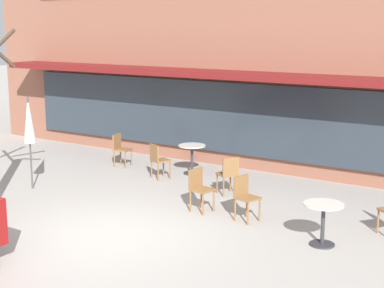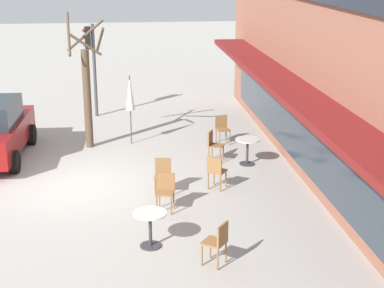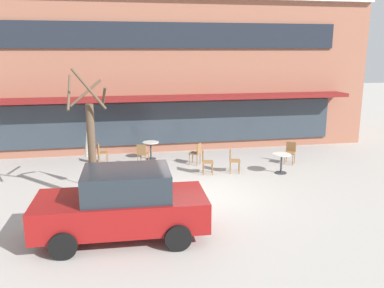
% 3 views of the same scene
% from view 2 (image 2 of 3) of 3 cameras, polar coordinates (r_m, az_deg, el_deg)
% --- Properties ---
extents(ground_plane, '(80.00, 80.00, 0.00)m').
position_cam_2_polar(ground_plane, '(15.60, -11.28, -4.00)').
color(ground_plane, '#ADA8A0').
extents(cafe_table_near_wall, '(0.70, 0.70, 0.76)m').
position_cam_2_polar(cafe_table_near_wall, '(16.76, 5.40, -0.31)').
color(cafe_table_near_wall, '#333338').
rests_on(cafe_table_near_wall, ground).
extents(cafe_table_streetside, '(0.70, 0.70, 0.76)m').
position_cam_2_polar(cafe_table_streetside, '(12.05, -4.08, -7.69)').
color(cafe_table_streetside, '#333338').
rests_on(cafe_table_streetside, ground).
extents(patio_umbrella_green_folded, '(0.28, 0.28, 2.20)m').
position_cam_2_polar(patio_umbrella_green_folded, '(18.41, -6.04, 4.90)').
color(patio_umbrella_green_folded, '#4C4C51').
rests_on(patio_umbrella_green_folded, ground).
extents(cafe_chair_0, '(0.47, 0.47, 0.89)m').
position_cam_2_polar(cafe_chair_0, '(18.64, 2.94, 1.64)').
color(cafe_chair_0, olive).
rests_on(cafe_chair_0, ground).
extents(cafe_chair_1, '(0.53, 0.53, 0.89)m').
position_cam_2_polar(cafe_chair_1, '(16.99, 2.11, 0.04)').
color(cafe_chair_1, olive).
rests_on(cafe_chair_1, ground).
extents(cafe_chair_2, '(0.49, 0.49, 0.89)m').
position_cam_2_polar(cafe_chair_2, '(13.70, -2.57, -4.40)').
color(cafe_chair_2, olive).
rests_on(cafe_chair_2, ground).
extents(cafe_chair_3, '(0.46, 0.46, 0.89)m').
position_cam_2_polar(cafe_chair_3, '(14.69, -2.85, -2.85)').
color(cafe_chair_3, olive).
rests_on(cafe_chair_3, ground).
extents(cafe_chair_4, '(0.55, 0.55, 0.89)m').
position_cam_2_polar(cafe_chair_4, '(14.90, 2.34, -2.53)').
color(cafe_chair_4, olive).
rests_on(cafe_chair_4, ground).
extents(cafe_chair_5, '(0.56, 0.56, 0.89)m').
position_cam_2_polar(cafe_chair_5, '(11.34, 2.50, -9.33)').
color(cafe_chair_5, olive).
rests_on(cafe_chair_5, ground).
extents(street_tree, '(1.16, 1.20, 4.12)m').
position_cam_2_polar(street_tree, '(18.24, -10.16, 5.20)').
color(street_tree, brown).
rests_on(street_tree, ground).
extents(traffic_light_pole, '(0.26, 0.43, 3.40)m').
position_cam_2_polar(traffic_light_pole, '(21.82, -9.77, 8.54)').
color(traffic_light_pole, '#47474C').
rests_on(traffic_light_pole, ground).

